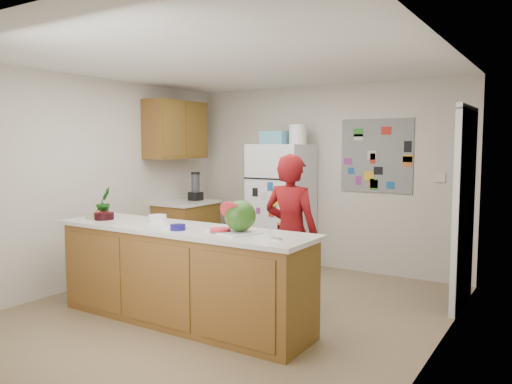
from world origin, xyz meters
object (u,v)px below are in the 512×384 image
Objects in this scene: refrigerator at (281,206)px; cherry_bowl at (104,216)px; person at (291,233)px; watermelon at (240,216)px.

refrigerator reaches higher than cherry_bowl.
person is 1.94m from cherry_bowl.
refrigerator is at bearing -57.78° from person.
refrigerator is 8.60× the size of cherry_bowl.
watermelon is 1.40× the size of cherry_bowl.
refrigerator is 1.06× the size of person.
refrigerator is 2.52m from watermelon.
watermelon is 1.64m from cherry_bowl.
cherry_bowl is (-0.73, -2.44, 0.11)m from refrigerator.
watermelon is at bearing 84.47° from person.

